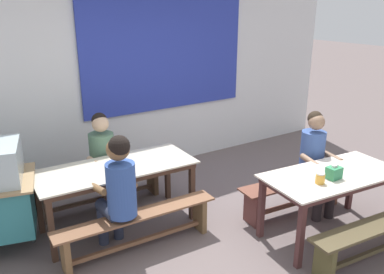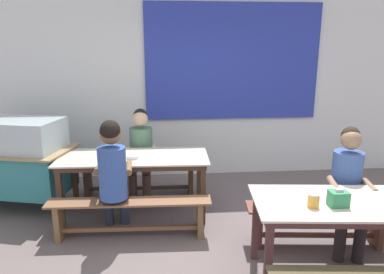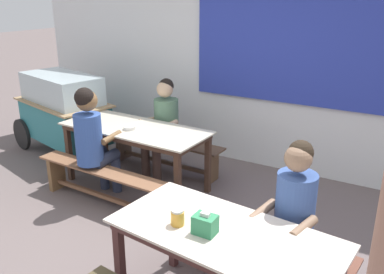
{
  "view_description": "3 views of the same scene",
  "coord_description": "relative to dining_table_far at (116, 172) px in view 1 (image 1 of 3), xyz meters",
  "views": [
    {
      "loc": [
        -2.53,
        -2.95,
        2.52
      ],
      "look_at": [
        -0.16,
        0.71,
        1.03
      ],
      "focal_mm": 37.25,
      "sensor_mm": 36.0,
      "label": 1
    },
    {
      "loc": [
        -0.65,
        -3.17,
        2.04
      ],
      "look_at": [
        -0.32,
        0.67,
        1.06
      ],
      "focal_mm": 33.27,
      "sensor_mm": 36.0,
      "label": 2
    },
    {
      "loc": [
        1.92,
        -2.63,
        2.26
      ],
      "look_at": [
        0.07,
        0.51,
        0.97
      ],
      "focal_mm": 38.61,
      "sensor_mm": 36.0,
      "label": 3
    }
  ],
  "objects": [
    {
      "name": "condiment_jar",
      "position": [
        1.58,
        -1.55,
        0.13
      ],
      "size": [
        0.09,
        0.09,
        0.12
      ],
      "color": "gold",
      "rests_on": "dining_table_near"
    },
    {
      "name": "person_right_near_table",
      "position": [
        2.19,
        -0.98,
        0.03
      ],
      "size": [
        0.46,
        0.52,
        1.28
      ],
      "color": "black",
      "rests_on": "ground_plane"
    },
    {
      "name": "backdrop_wall",
      "position": [
        1.02,
        1.44,
        0.92
      ],
      "size": [
        7.45,
        0.23,
        3.07
      ],
      "color": "silver",
      "rests_on": "ground_plane"
    },
    {
      "name": "bench_far_front",
      "position": [
        -0.02,
        -0.58,
        -0.4
      ],
      "size": [
        1.77,
        0.31,
        0.43
      ],
      "color": "brown",
      "rests_on": "ground_plane"
    },
    {
      "name": "dining_table_near",
      "position": [
        1.9,
        -1.47,
        -0.01
      ],
      "size": [
        1.62,
        0.89,
        0.75
      ],
      "color": "beige",
      "rests_on": "ground_plane"
    },
    {
      "name": "dining_table_far",
      "position": [
        0.0,
        0.0,
        0.0
      ],
      "size": [
        1.82,
        0.8,
        0.75
      ],
      "color": "beige",
      "rests_on": "ground_plane"
    },
    {
      "name": "person_center_facing",
      "position": [
        0.06,
        0.51,
        0.02
      ],
      "size": [
        0.43,
        0.55,
        1.24
      ],
      "color": "#4E372F",
      "rests_on": "ground_plane"
    },
    {
      "name": "soup_bowl",
      "position": [
        -0.0,
        -0.09,
        0.09
      ],
      "size": [
        0.14,
        0.14,
        0.04
      ],
      "primitive_type": "cylinder",
      "color": "silver",
      "rests_on": "dining_table_far"
    },
    {
      "name": "bench_far_back",
      "position": [
        0.02,
        0.58,
        -0.39
      ],
      "size": [
        1.69,
        0.36,
        0.43
      ],
      "color": "brown",
      "rests_on": "ground_plane"
    },
    {
      "name": "person_left_back_turned",
      "position": [
        -0.18,
        -0.51,
        0.08
      ],
      "size": [
        0.42,
        0.53,
        1.32
      ],
      "color": "#2C344B",
      "rests_on": "ground_plane"
    },
    {
      "name": "tissue_box",
      "position": [
        1.79,
        -1.55,
        0.14
      ],
      "size": [
        0.15,
        0.12,
        0.15
      ],
      "color": "#328756",
      "rests_on": "dining_table_near"
    },
    {
      "name": "bench_near_front",
      "position": [
        1.84,
        -2.04,
        -0.39
      ],
      "size": [
        1.51,
        0.41,
        0.43
      ],
      "color": "brown",
      "rests_on": "ground_plane"
    },
    {
      "name": "bench_near_back",
      "position": [
        1.96,
        -0.89,
        -0.4
      ],
      "size": [
        1.51,
        0.45,
        0.43
      ],
      "color": "brown",
      "rests_on": "ground_plane"
    },
    {
      "name": "ground_plane",
      "position": [
        1.0,
        -0.99,
        -0.68
      ],
      "size": [
        40.0,
        40.0,
        0.0
      ],
      "primitive_type": "plane",
      "color": "#675958"
    }
  ]
}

